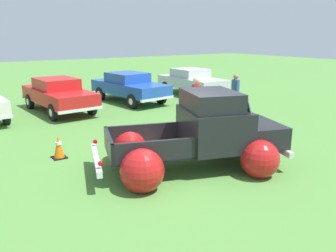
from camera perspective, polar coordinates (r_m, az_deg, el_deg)
The scene contains 9 objects.
ground_plane at distance 8.72m, azimuth 3.36°, elevation -6.95°, with size 80.00×80.00×0.00m, color #548C3D.
vintage_pickup_truck at distance 8.59m, azimuth 5.89°, elevation -1.98°, with size 4.99×3.79×1.96m.
show_car_1 at distance 15.58m, azimuth -17.63°, elevation 5.09°, with size 2.15×4.59×1.43m.
show_car_2 at distance 17.19m, azimuth -6.42°, elevation 6.55°, with size 2.41×4.60×1.43m.
show_car_3 at distance 19.11m, azimuth 3.90°, elevation 7.43°, with size 1.90×4.17×1.43m.
spectator_0 at distance 14.96m, azimuth 11.02°, elevation 5.72°, with size 0.46×0.51×1.64m.
spectator_1 at distance 11.92m, azimuth 4.68°, elevation 4.33°, with size 0.48×0.48×1.85m.
lane_cone_0 at distance 9.75m, azimuth -17.58°, elevation -3.31°, with size 0.36×0.36×0.63m.
lane_cone_1 at distance 11.83m, azimuth 7.61°, elevation 0.41°, with size 0.36×0.36×0.63m.
Camera 1 is at (-4.90, -6.44, 3.23)m, focal length 36.99 mm.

